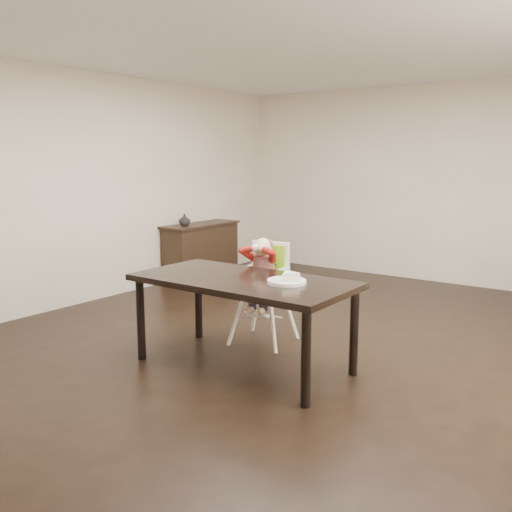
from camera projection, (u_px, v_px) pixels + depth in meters
The scene contains 7 objects.
ground at pixel (305, 348), 5.20m from camera, with size 7.00×7.00×0.00m, color black.
room_walls at pixel (308, 141), 4.88m from camera, with size 6.02×7.02×2.71m.
dining_table at pixel (243, 288), 4.63m from camera, with size 1.80×0.90×0.75m.
high_chair at pixel (265, 269), 5.28m from camera, with size 0.47×0.47×0.99m.
plate at pixel (288, 279), 4.43m from camera, with size 0.40×0.40×0.09m.
sideboard at pixel (201, 251), 8.12m from camera, with size 0.44×1.26×0.79m.
vase at pixel (185, 220), 7.78m from camera, with size 0.16×0.16×0.16m, color #99999E.
Camera 1 is at (2.55, -4.30, 1.72)m, focal length 40.00 mm.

